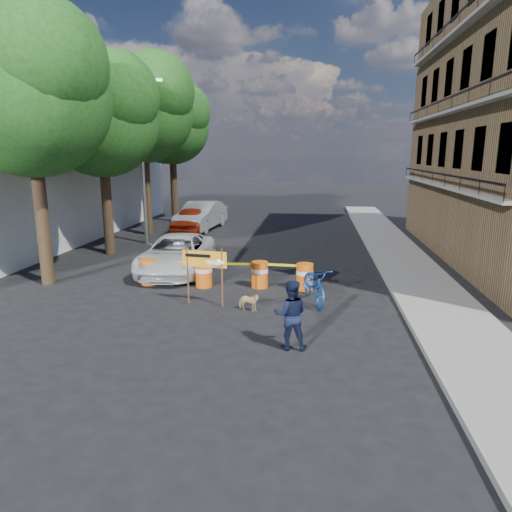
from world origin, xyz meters
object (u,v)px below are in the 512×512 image
(detour_sign, at_px, (210,264))
(dog, at_px, (249,302))
(barrel_mid_left, at_px, (204,273))
(bicycle, at_px, (315,268))
(sedan_silver, at_px, (201,216))
(suv_white, at_px, (177,254))
(pedestrian, at_px, (291,315))
(sedan_red, at_px, (191,220))
(barrel_far_left, at_px, (149,271))
(barrel_mid_right, at_px, (260,274))
(barrel_far_right, at_px, (305,276))

(detour_sign, bearing_deg, dog, -9.66)
(barrel_mid_left, relative_size, bicycle, 0.42)
(bicycle, bearing_deg, barrel_mid_left, 146.61)
(barrel_mid_left, bearing_deg, sedan_silver, 104.39)
(detour_sign, bearing_deg, sedan_silver, 111.51)
(suv_white, distance_m, sedan_silver, 9.94)
(pedestrian, distance_m, sedan_red, 16.63)
(pedestrian, relative_size, sedan_silver, 0.33)
(barrel_far_left, height_order, bicycle, bicycle)
(dog, height_order, suv_white, suv_white)
(barrel_mid_right, height_order, sedan_silver, sedan_silver)
(barrel_mid_right, relative_size, barrel_far_right, 1.00)
(barrel_far_right, bearing_deg, detour_sign, -144.14)
(pedestrian, bearing_deg, barrel_mid_left, -59.39)
(bicycle, xyz_separation_m, suv_white, (-5.29, 3.03, -0.37))
(suv_white, bearing_deg, pedestrian, -57.28)
(barrel_far_right, height_order, bicycle, bicycle)
(suv_white, height_order, sedan_silver, sedan_silver)
(barrel_far_left, height_order, barrel_mid_left, same)
(barrel_mid_left, height_order, sedan_red, sedan_red)
(pedestrian, xyz_separation_m, dog, (-1.34, 2.45, -0.56))
(barrel_mid_left, height_order, sedan_silver, sedan_silver)
(barrel_far_right, relative_size, bicycle, 0.42)
(barrel_far_right, distance_m, pedestrian, 4.82)
(detour_sign, bearing_deg, pedestrian, -41.25)
(detour_sign, xyz_separation_m, dog, (1.21, -0.35, -1.02))
(barrel_mid_left, distance_m, bicycle, 3.99)
(barrel_mid_right, relative_size, pedestrian, 0.54)
(barrel_far_left, height_order, barrel_far_right, same)
(sedan_silver, bearing_deg, dog, -64.38)
(detour_sign, height_order, dog, detour_sign)
(barrel_far_left, height_order, sedan_silver, sedan_silver)
(barrel_far_right, distance_m, bicycle, 1.43)
(barrel_mid_left, height_order, detour_sign, detour_sign)
(dog, bearing_deg, barrel_mid_right, 11.31)
(suv_white, bearing_deg, barrel_mid_right, -29.35)
(pedestrian, distance_m, sedan_silver, 17.55)
(sedan_red, bearing_deg, barrel_far_left, -84.42)
(pedestrian, bearing_deg, dog, -65.07)
(pedestrian, bearing_deg, suv_white, -58.03)
(dog, bearing_deg, sedan_silver, 31.44)
(barrel_mid_left, distance_m, sedan_red, 11.10)
(detour_sign, bearing_deg, barrel_far_right, 42.25)
(dog, height_order, sedan_silver, sedan_silver)
(barrel_far_right, height_order, sedan_red, sedan_red)
(suv_white, bearing_deg, sedan_silver, 95.52)
(barrel_mid_right, xyz_separation_m, pedestrian, (1.31, -4.88, 0.36))
(barrel_mid_left, relative_size, sedan_silver, 0.18)
(dog, distance_m, sedan_red, 13.86)
(dog, height_order, sedan_red, sedan_red)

